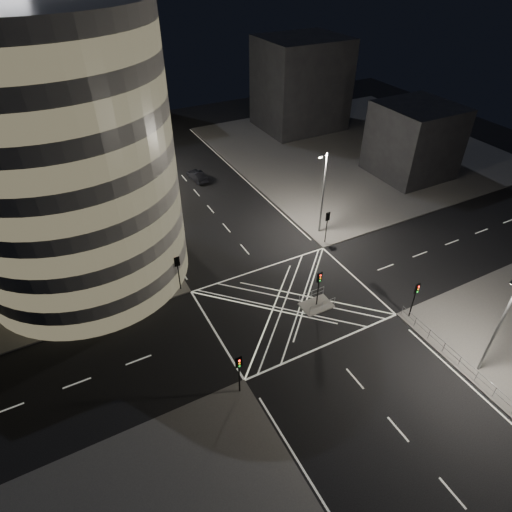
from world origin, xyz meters
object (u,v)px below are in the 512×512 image
traffic_signal_island (319,283)px  street_lamp_left_far (112,155)px  street_lamp_left_near (152,220)px  traffic_signal_nr (415,294)px  street_lamp_right_near (500,323)px  street_lamp_right_far (323,191)px  sedan (197,176)px  central_island (316,305)px  traffic_signal_fr (327,222)px  traffic_signal_nl (239,368)px  traffic_signal_fl (178,267)px

traffic_signal_island → street_lamp_left_far: (-11.44, 31.50, 2.63)m
traffic_signal_island → street_lamp_left_near: street_lamp_left_near is taller
traffic_signal_nr → street_lamp_right_near: street_lamp_right_near is taller
traffic_signal_nr → street_lamp_left_near: size_ratio=0.40×
street_lamp_right_far → sedan: bearing=112.1°
central_island → street_lamp_left_near: 18.52m
street_lamp_left_near → street_lamp_left_far: size_ratio=1.00×
traffic_signal_fr → central_island: bearing=-129.3°
traffic_signal_nl → traffic_signal_nr: same height
central_island → traffic_signal_fr: (6.80, 8.30, 2.84)m
street_lamp_left_near → sedan: (10.94, 16.51, -4.85)m
street_lamp_right_far → sedan: (-7.94, 19.51, -4.85)m
central_island → traffic_signal_nr: bearing=-37.9°
street_lamp_right_near → traffic_signal_nr: bearing=95.0°
traffic_signal_nl → street_lamp_right_near: size_ratio=0.40×
traffic_signal_fr → street_lamp_right_far: street_lamp_right_far is taller
street_lamp_right_near → street_lamp_left_near: bearing=126.0°
street_lamp_left_near → street_lamp_left_far: (0.00, 18.00, 0.00)m
traffic_signal_fl → street_lamp_right_far: street_lamp_right_far is taller
traffic_signal_nr → sedan: (-7.30, 35.31, -2.22)m
sedan → traffic_signal_fl: bearing=58.1°
traffic_signal_fl → street_lamp_right_far: 18.55m
traffic_signal_fr → street_lamp_left_far: bearing=128.2°
traffic_signal_nl → street_lamp_right_near: street_lamp_right_near is taller
traffic_signal_fr → sedan: 23.01m
street_lamp_right_near → sedan: street_lamp_right_near is taller
sedan → street_lamp_right_near: bearing=94.1°
traffic_signal_fl → traffic_signal_island: same height
traffic_signal_nl → traffic_signal_fr: size_ratio=1.00×
street_lamp_left_far → street_lamp_right_near: (18.87, -44.00, 0.00)m
traffic_signal_nl → traffic_signal_island: size_ratio=1.00×
traffic_signal_island → sedan: size_ratio=0.95×
street_lamp_left_far → street_lamp_left_near: bearing=-90.0°
street_lamp_left_near → sedan: bearing=56.5°
traffic_signal_nr → sedan: 36.12m
traffic_signal_fl → traffic_signal_nr: same height
traffic_signal_island → street_lamp_left_near: bearing=130.3°
street_lamp_left_near → traffic_signal_island: bearing=-49.7°
central_island → traffic_signal_nr: 9.08m
traffic_signal_nr → street_lamp_right_near: 7.69m
street_lamp_left_near → street_lamp_left_far: same height
traffic_signal_island → street_lamp_left_far: size_ratio=0.40×
central_island → traffic_signal_fr: 11.10m
street_lamp_left_far → traffic_signal_island: bearing=-70.0°
sedan → street_lamp_left_near: bearing=50.0°
central_island → street_lamp_right_far: (7.44, 10.50, 5.47)m
traffic_signal_fr → sedan: (-7.30, 21.71, -2.22)m
traffic_signal_fr → street_lamp_right_near: 20.97m
central_island → traffic_signal_island: traffic_signal_island is taller
traffic_signal_island → street_lamp_right_far: bearing=54.7°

